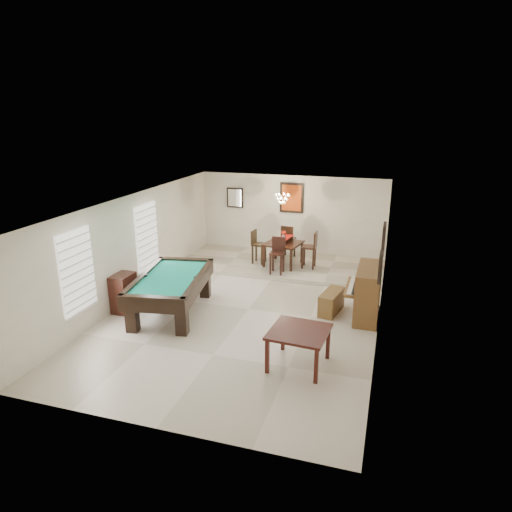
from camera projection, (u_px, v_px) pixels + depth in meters
The scene contains 25 objects.
ground_plane at pixel (249, 309), 10.91m from camera, with size 6.00×9.00×0.02m, color beige.
wall_back at pixel (291, 216), 14.61m from camera, with size 6.00×0.04×2.60m, color silver.
wall_front at pixel (150, 352), 6.41m from camera, with size 6.00×0.04×2.60m, color silver.
wall_left at pixel (134, 247), 11.34m from camera, with size 0.04×9.00×2.60m, color silver.
wall_right at pixel (383, 270), 9.68m from camera, with size 0.04×9.00×2.60m, color silver.
ceiling at pixel (248, 202), 10.11m from camera, with size 6.00×9.00×0.04m, color white.
dining_step at pixel (281, 265), 13.85m from camera, with size 6.00×2.50×0.12m, color beige.
window_left_front at pixel (77, 271), 9.30m from camera, with size 0.06×1.00×1.70m, color white.
window_left_rear at pixel (147, 237), 11.85m from camera, with size 0.06×1.00×1.70m, color white.
pool_table at pixel (172, 295), 10.61m from camera, with size 1.42×2.63×0.88m, color black, non-canonical shape.
square_table at pixel (299, 348), 8.40m from camera, with size 1.04×1.04×0.72m, color black, non-canonical shape.
upright_piano at pixel (362, 292), 10.36m from camera, with size 0.80×1.43×1.19m, color brown, non-canonical shape.
piano_bench at pixel (331, 302), 10.67m from camera, with size 0.36×0.92×0.51m, color brown.
apothecary_chest at pixel (124, 293), 10.69m from camera, with size 0.40×0.61×0.91m, color black.
dining_table at pixel (283, 252), 13.53m from camera, with size 0.99×0.99×0.82m, color black, non-canonical shape.
flower_vase at pixel (283, 235), 13.37m from camera, with size 0.14×0.14×0.24m, color red, non-canonical shape.
dining_chair_south at pixel (277, 256), 12.80m from camera, with size 0.38×0.38×1.03m, color black, non-canonical shape.
dining_chair_north at pixel (289, 241), 14.20m from camera, with size 0.39×0.39×1.04m, color black, non-canonical shape.
dining_chair_west at pixel (259, 247), 13.68m from camera, with size 0.37×0.37×1.01m, color black, non-canonical shape.
dining_chair_east at pixel (309, 250), 13.27m from camera, with size 0.40×0.40×1.08m, color black, non-canonical shape.
chandelier at pixel (282, 195), 13.15m from camera, with size 0.44×0.44×0.60m, color #FFE5B2, non-canonical shape.
back_painting at pixel (292, 198), 14.39m from camera, with size 0.75×0.06×0.95m, color #D84C14.
back_mirror at pixel (235, 198), 14.95m from camera, with size 0.55×0.06×0.65m, color white.
right_picture_upper at pixel (384, 239), 9.78m from camera, with size 0.06×0.55×0.65m, color slate.
right_picture_lower at pixel (380, 267), 8.65m from camera, with size 0.06×0.45×0.55m, color gray.
Camera 1 is at (3.09, -9.51, 4.54)m, focal length 32.00 mm.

